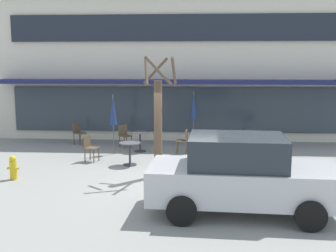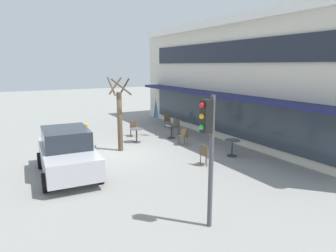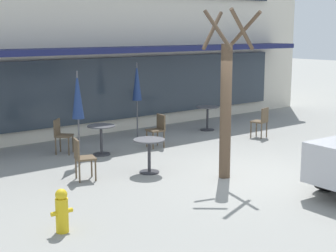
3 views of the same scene
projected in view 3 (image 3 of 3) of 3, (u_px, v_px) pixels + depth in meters
The scene contains 13 objects.
ground_plane at pixel (249, 175), 11.19m from camera, with size 80.00×80.00×0.00m, color gray.
building_facade at pixel (42, 25), 18.23m from camera, with size 18.17×9.10×6.60m.
cafe_table_near_wall at pixel (207, 114), 16.20m from camera, with size 0.70×0.70×0.76m.
cafe_table_streetside at pixel (149, 150), 11.32m from camera, with size 0.70×0.70×0.76m.
cafe_table_by_tree at pixel (101, 135), 12.97m from camera, with size 0.70×0.70×0.76m.
patio_umbrella_green_folded at pixel (137, 82), 14.95m from camera, with size 0.28×0.28×2.20m.
patio_umbrella_cream_folded at pixel (78, 96), 11.82m from camera, with size 0.28×0.28×2.20m.
cafe_chair_0 at pixel (158, 128), 13.84m from camera, with size 0.44×0.44×0.89m.
cafe_chair_1 at pixel (261, 120), 15.07m from camera, with size 0.48×0.48×0.89m.
cafe_chair_2 at pixel (61, 133), 13.10m from camera, with size 0.57×0.57×0.89m.
cafe_chair_4 at pixel (82, 156), 10.75m from camera, with size 0.50×0.50×0.89m.
street_tree at pixel (226, 101), 10.76m from camera, with size 1.00×0.99×3.55m.
fire_hydrant at pixel (62, 211), 7.98m from camera, with size 0.36×0.20×0.71m.
Camera 3 is at (-8.14, -7.33, 3.10)m, focal length 55.00 mm.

